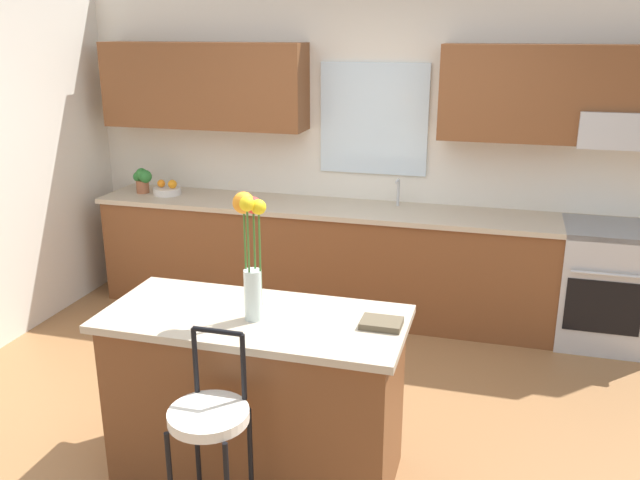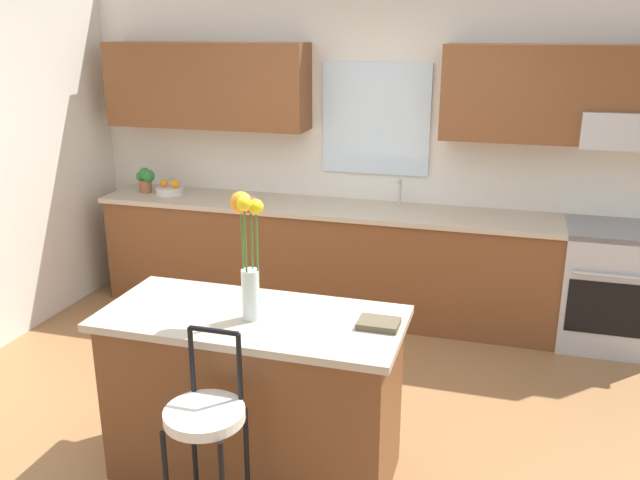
% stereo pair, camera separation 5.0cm
% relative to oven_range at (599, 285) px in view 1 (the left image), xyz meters
% --- Properties ---
extents(ground_plane, '(14.00, 14.00, 0.00)m').
position_rel_oven_range_xyz_m(ground_plane, '(-1.82, -1.68, -0.46)').
color(ground_plane, olive).
extents(back_wall_assembly, '(5.60, 0.50, 2.70)m').
position_rel_oven_range_xyz_m(back_wall_assembly, '(-1.79, 0.31, 1.05)').
color(back_wall_assembly, silver).
rests_on(back_wall_assembly, ground).
extents(counter_run, '(4.56, 0.64, 0.92)m').
position_rel_oven_range_xyz_m(counter_run, '(-1.82, 0.02, 0.01)').
color(counter_run, brown).
rests_on(counter_run, ground).
extents(sink_faucet, '(0.02, 0.13, 0.23)m').
position_rel_oven_range_xyz_m(sink_faucet, '(-1.58, 0.17, 0.60)').
color(sink_faucet, '#B7BABC').
rests_on(sink_faucet, counter_run).
extents(oven_range, '(0.60, 0.64, 0.92)m').
position_rel_oven_range_xyz_m(oven_range, '(0.00, 0.00, 0.00)').
color(oven_range, '#B7BABC').
rests_on(oven_range, ground).
extents(kitchen_island, '(1.55, 0.70, 0.92)m').
position_rel_oven_range_xyz_m(kitchen_island, '(-1.93, -2.18, 0.00)').
color(kitchen_island, brown).
rests_on(kitchen_island, ground).
extents(bar_stool_near, '(0.36, 0.36, 1.04)m').
position_rel_oven_range_xyz_m(bar_stool_near, '(-1.93, -2.75, 0.18)').
color(bar_stool_near, black).
rests_on(bar_stool_near, ground).
extents(flower_vase, '(0.17, 0.13, 0.65)m').
position_rel_oven_range_xyz_m(flower_vase, '(-1.92, -2.22, 0.84)').
color(flower_vase, silver).
rests_on(flower_vase, kitchen_island).
extents(cookbook, '(0.20, 0.15, 0.03)m').
position_rel_oven_range_xyz_m(cookbook, '(-1.28, -2.14, 0.48)').
color(cookbook, brown).
rests_on(cookbook, kitchen_island).
extents(fruit_bowl_oranges, '(0.24, 0.24, 0.13)m').
position_rel_oven_range_xyz_m(fruit_bowl_oranges, '(-3.58, 0.02, 0.50)').
color(fruit_bowl_oranges, silver).
rests_on(fruit_bowl_oranges, counter_run).
extents(potted_plant_small, '(0.18, 0.12, 0.22)m').
position_rel_oven_range_xyz_m(potted_plant_small, '(-3.82, 0.02, 0.59)').
color(potted_plant_small, '#9E5B3D').
rests_on(potted_plant_small, counter_run).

